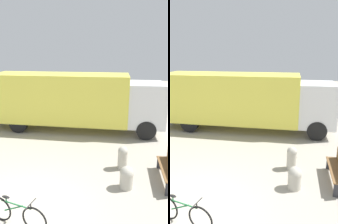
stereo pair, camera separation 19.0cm
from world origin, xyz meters
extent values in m
plane|color=#A8A091|center=(0.00, 0.00, 0.00)|extent=(60.00, 60.00, 0.00)
cube|color=#EAE04C|center=(-0.93, 6.84, 1.78)|extent=(7.55, 2.80, 2.59)
cube|color=silver|center=(3.69, 7.08, 1.58)|extent=(1.93, 2.42, 2.20)
cube|color=black|center=(-4.70, 6.65, 0.27)|extent=(0.22, 2.31, 0.16)
cylinder|color=black|center=(3.63, 8.13, 0.48)|extent=(0.98, 0.33, 0.96)
cylinder|color=black|center=(3.74, 6.03, 0.48)|extent=(0.98, 0.33, 0.96)
cylinder|color=black|center=(-3.03, 7.79, 0.48)|extent=(0.98, 0.33, 0.96)
cylinder|color=black|center=(-2.92, 5.69, 0.48)|extent=(0.98, 0.33, 0.96)
cube|color=brown|center=(4.18, 2.42, 0.46)|extent=(0.46, 1.77, 0.04)
cube|color=#2D2D33|center=(4.15, 3.25, 0.22)|extent=(0.34, 0.06, 0.44)
torus|color=black|center=(0.75, -0.51, 0.35)|extent=(0.69, 0.16, 0.69)
cylinder|color=#26723F|center=(0.23, -0.42, 0.62)|extent=(0.88, 0.19, 0.04)
cylinder|color=#26723F|center=(0.16, -0.40, 0.49)|extent=(0.59, 0.14, 0.32)
cylinder|color=#26723F|center=(-0.05, -0.37, 0.68)|extent=(0.03, 0.03, 0.11)
ellipsoid|color=black|center=(-0.05, -0.37, 0.76)|extent=(0.23, 0.13, 0.05)
cylinder|color=black|center=(0.67, -0.49, 0.70)|extent=(0.03, 0.03, 0.15)
cylinder|color=black|center=(0.67, -0.49, 0.77)|extent=(0.10, 0.44, 0.02)
cylinder|color=#B2AD9E|center=(2.87, 1.75, 0.26)|extent=(0.42, 0.42, 0.53)
sphere|color=#B2AD9E|center=(2.87, 1.75, 0.53)|extent=(0.44, 0.44, 0.44)
cylinder|color=#B2AD9E|center=(2.71, 2.95, 0.35)|extent=(0.35, 0.35, 0.70)
sphere|color=#B2AD9E|center=(2.71, 2.95, 0.70)|extent=(0.37, 0.37, 0.37)
camera|label=1|loc=(2.78, -4.52, 4.23)|focal=35.00mm
camera|label=2|loc=(2.97, -4.48, 4.23)|focal=35.00mm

